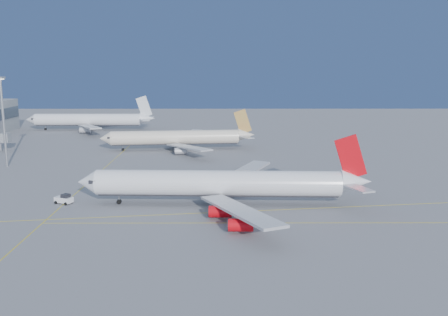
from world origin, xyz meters
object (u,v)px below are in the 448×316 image
pushback_tug (64,199)px  light_mast (3,114)px  airliner_virgin (224,184)px  airliner_etihad (179,138)px  airliner_third (91,120)px

pushback_tug → light_mast: 55.40m
airliner_virgin → airliner_etihad: airliner_virgin is taller
airliner_etihad → pushback_tug: (-20.59, -74.41, -3.60)m
airliner_virgin → airliner_etihad: bearing=104.7°
airliner_third → pushback_tug: bearing=-78.4°
airliner_third → pushback_tug: airliner_third is taller
airliner_etihad → light_mast: bearing=-154.9°
airliner_virgin → light_mast: (-69.17, 44.10, 11.68)m
airliner_etihad → pushback_tug: 77.29m
pushback_tug → light_mast: light_mast is taller
airliner_third → light_mast: bearing=-92.9°
airliner_virgin → pushback_tug: size_ratio=14.71×
airliner_virgin → airliner_third: airliner_third is taller
airliner_etihad → light_mast: light_mast is taller
airliner_etihad → airliner_third: 74.41m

